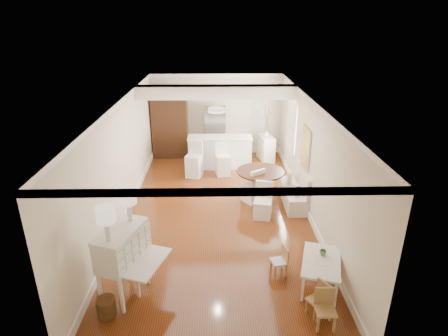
{
  "coord_description": "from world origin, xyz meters",
  "views": [
    {
      "loc": [
        0.0,
        -8.3,
        4.6
      ],
      "look_at": [
        0.18,
        0.3,
        1.09
      ],
      "focal_mm": 30.0,
      "sensor_mm": 36.0,
      "label": 1
    }
  ],
  "objects_px": {
    "kids_table": "(320,273)",
    "slip_chair_near": "(263,201)",
    "kids_chair_a": "(318,300)",
    "bar_stool_left": "(194,160)",
    "sideboard": "(266,148)",
    "breakfast_counter": "(220,152)",
    "kids_chair_b": "(279,261)",
    "slip_chair_far": "(253,185)",
    "wicker_basket": "(106,307)",
    "secretary_bureau": "(124,262)",
    "gustavian_armchair": "(133,269)",
    "bar_stool_right": "(223,160)",
    "dining_table": "(260,185)",
    "pantry_cabinet": "(170,124)",
    "kids_chair_c": "(325,310)",
    "fridge": "(225,131)"
  },
  "relations": [
    {
      "from": "wicker_basket",
      "to": "kids_chair_a",
      "type": "bearing_deg",
      "value": -1.14
    },
    {
      "from": "bar_stool_left",
      "to": "bar_stool_right",
      "type": "bearing_deg",
      "value": 22.72
    },
    {
      "from": "gustavian_armchair",
      "to": "bar_stool_right",
      "type": "distance_m",
      "value": 5.47
    },
    {
      "from": "bar_stool_left",
      "to": "slip_chair_far",
      "type": "bearing_deg",
      "value": -29.17
    },
    {
      "from": "gustavian_armchair",
      "to": "slip_chair_near",
      "type": "bearing_deg",
      "value": -29.18
    },
    {
      "from": "kids_chair_a",
      "to": "bar_stool_left",
      "type": "distance_m",
      "value": 6.28
    },
    {
      "from": "kids_table",
      "to": "bar_stool_left",
      "type": "distance_m",
      "value": 5.72
    },
    {
      "from": "kids_chair_a",
      "to": "secretary_bureau",
      "type": "bearing_deg",
      "value": -133.73
    },
    {
      "from": "breakfast_counter",
      "to": "slip_chair_near",
      "type": "bearing_deg",
      "value": -73.11
    },
    {
      "from": "dining_table",
      "to": "bar_stool_right",
      "type": "distance_m",
      "value": 1.97
    },
    {
      "from": "kids_chair_a",
      "to": "dining_table",
      "type": "xyz_separation_m",
      "value": [
        -0.49,
        4.2,
        0.11
      ]
    },
    {
      "from": "dining_table",
      "to": "slip_chair_far",
      "type": "bearing_deg",
      "value": -161.62
    },
    {
      "from": "kids_chair_a",
      "to": "breakfast_counter",
      "type": "distance_m",
      "value": 6.78
    },
    {
      "from": "secretary_bureau",
      "to": "kids_chair_c",
      "type": "distance_m",
      "value": 3.43
    },
    {
      "from": "pantry_cabinet",
      "to": "kids_chair_b",
      "type": "bearing_deg",
      "value": -67.29
    },
    {
      "from": "gustavian_armchair",
      "to": "bar_stool_left",
      "type": "xyz_separation_m",
      "value": [
        0.81,
        5.11,
        0.12
      ]
    },
    {
      "from": "kids_chair_b",
      "to": "secretary_bureau",
      "type": "bearing_deg",
      "value": -93.33
    },
    {
      "from": "fridge",
      "to": "breakfast_counter",
      "type": "bearing_deg",
      "value": -100.78
    },
    {
      "from": "bar_stool_right",
      "to": "gustavian_armchair",
      "type": "bearing_deg",
      "value": -119.74
    },
    {
      "from": "secretary_bureau",
      "to": "dining_table",
      "type": "bearing_deg",
      "value": 71.19
    },
    {
      "from": "slip_chair_near",
      "to": "kids_chair_a",
      "type": "bearing_deg",
      "value": -68.08
    },
    {
      "from": "sideboard",
      "to": "breakfast_counter",
      "type": "bearing_deg",
      "value": -168.28
    },
    {
      "from": "bar_stool_right",
      "to": "fridge",
      "type": "xyz_separation_m",
      "value": [
        0.12,
        1.73,
        0.39
      ]
    },
    {
      "from": "kids_table",
      "to": "sideboard",
      "type": "xyz_separation_m",
      "value": [
        -0.19,
        6.51,
        0.15
      ]
    },
    {
      "from": "kids_chair_b",
      "to": "fridge",
      "type": "distance_m",
      "value": 6.66
    },
    {
      "from": "kids_table",
      "to": "kids_chair_b",
      "type": "height_order",
      "value": "kids_chair_b"
    },
    {
      "from": "bar_stool_left",
      "to": "dining_table",
      "type": "bearing_deg",
      "value": -24.72
    },
    {
      "from": "gustavian_armchair",
      "to": "bar_stool_right",
      "type": "xyz_separation_m",
      "value": [
        1.7,
        5.2,
        0.08
      ]
    },
    {
      "from": "bar_stool_right",
      "to": "slip_chair_near",
      "type": "bearing_deg",
      "value": -82.38
    },
    {
      "from": "kids_chair_c",
      "to": "slip_chair_near",
      "type": "bearing_deg",
      "value": 101.44
    },
    {
      "from": "kids_table",
      "to": "kids_chair_a",
      "type": "relative_size",
      "value": 1.77
    },
    {
      "from": "dining_table",
      "to": "kids_chair_b",
      "type": "bearing_deg",
      "value": -89.58
    },
    {
      "from": "slip_chair_far",
      "to": "pantry_cabinet",
      "type": "bearing_deg",
      "value": -88.56
    },
    {
      "from": "secretary_bureau",
      "to": "kids_chair_c",
      "type": "relative_size",
      "value": 1.99
    },
    {
      "from": "secretary_bureau",
      "to": "kids_chair_b",
      "type": "relative_size",
      "value": 2.23
    },
    {
      "from": "kids_table",
      "to": "slip_chair_far",
      "type": "xyz_separation_m",
      "value": [
        -0.92,
        3.41,
        0.2
      ]
    },
    {
      "from": "kids_chair_a",
      "to": "pantry_cabinet",
      "type": "height_order",
      "value": "pantry_cabinet"
    },
    {
      "from": "kids_chair_b",
      "to": "sideboard",
      "type": "relative_size",
      "value": 0.66
    },
    {
      "from": "secretary_bureau",
      "to": "kids_chair_a",
      "type": "height_order",
      "value": "secretary_bureau"
    },
    {
      "from": "wicker_basket",
      "to": "pantry_cabinet",
      "type": "height_order",
      "value": "pantry_cabinet"
    },
    {
      "from": "kids_table",
      "to": "slip_chair_near",
      "type": "distance_m",
      "value": 2.66
    },
    {
      "from": "kids_chair_b",
      "to": "bar_stool_left",
      "type": "distance_m",
      "value": 5.11
    },
    {
      "from": "sideboard",
      "to": "bar_stool_left",
      "type": "bearing_deg",
      "value": -159.74
    },
    {
      "from": "kids_chair_b",
      "to": "sideboard",
      "type": "xyz_separation_m",
      "value": [
        0.51,
        6.16,
        0.13
      ]
    },
    {
      "from": "dining_table",
      "to": "slip_chair_near",
      "type": "relative_size",
      "value": 1.39
    },
    {
      "from": "wicker_basket",
      "to": "slip_chair_near",
      "type": "xyz_separation_m",
      "value": [
        2.95,
        3.2,
        0.29
      ]
    },
    {
      "from": "wicker_basket",
      "to": "fridge",
      "type": "bearing_deg",
      "value": 74.24
    },
    {
      "from": "kids_chair_a",
      "to": "fridge",
      "type": "bearing_deg",
      "value": 156.73
    },
    {
      "from": "secretary_bureau",
      "to": "slip_chair_near",
      "type": "height_order",
      "value": "secretary_bureau"
    },
    {
      "from": "breakfast_counter",
      "to": "secretary_bureau",
      "type": "bearing_deg",
      "value": -106.03
    }
  ]
}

